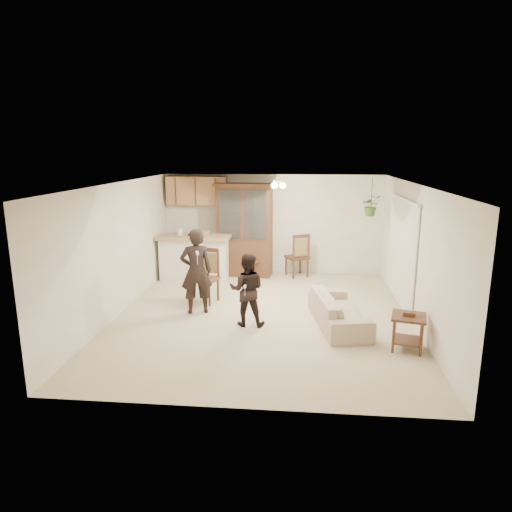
# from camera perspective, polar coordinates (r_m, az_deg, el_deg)

# --- Properties ---
(floor) EXTENTS (6.50, 6.50, 0.00)m
(floor) POSITION_cam_1_polar(r_m,az_deg,el_deg) (8.81, 0.78, -7.42)
(floor) COLOR beige
(floor) RESTS_ON ground
(ceiling) EXTENTS (5.50, 6.50, 0.02)m
(ceiling) POSITION_cam_1_polar(r_m,az_deg,el_deg) (8.27, 0.84, 9.03)
(ceiling) COLOR silver
(ceiling) RESTS_ON wall_back
(wall_back) EXTENTS (5.50, 0.02, 2.50)m
(wall_back) POSITION_cam_1_polar(r_m,az_deg,el_deg) (11.64, 2.11, 4.00)
(wall_back) COLOR beige
(wall_back) RESTS_ON ground
(wall_front) EXTENTS (5.50, 0.02, 2.50)m
(wall_front) POSITION_cam_1_polar(r_m,az_deg,el_deg) (5.34, -2.05, -7.02)
(wall_front) COLOR beige
(wall_front) RESTS_ON ground
(wall_left) EXTENTS (0.02, 6.50, 2.50)m
(wall_left) POSITION_cam_1_polar(r_m,az_deg,el_deg) (9.09, -16.74, 0.88)
(wall_left) COLOR beige
(wall_left) RESTS_ON ground
(wall_right) EXTENTS (0.02, 6.50, 2.50)m
(wall_right) POSITION_cam_1_polar(r_m,az_deg,el_deg) (8.68, 19.22, 0.14)
(wall_right) COLOR beige
(wall_right) RESTS_ON ground
(breakfast_bar) EXTENTS (1.60, 0.55, 1.00)m
(breakfast_bar) POSITION_cam_1_polar(r_m,az_deg,el_deg) (11.17, -7.71, -0.42)
(breakfast_bar) COLOR white
(breakfast_bar) RESTS_ON floor
(bar_top) EXTENTS (1.75, 0.70, 0.08)m
(bar_top) POSITION_cam_1_polar(r_m,az_deg,el_deg) (11.05, -7.80, 2.36)
(bar_top) COLOR tan
(bar_top) RESTS_ON breakfast_bar
(upper_cabinets) EXTENTS (1.50, 0.34, 0.70)m
(upper_cabinets) POSITION_cam_1_polar(r_m,az_deg,el_deg) (11.62, -7.39, 8.12)
(upper_cabinets) COLOR olive
(upper_cabinets) RESTS_ON wall_back
(vertical_blinds) EXTENTS (0.06, 2.30, 2.10)m
(vertical_blinds) POSITION_cam_1_polar(r_m,az_deg,el_deg) (9.56, 17.68, 0.47)
(vertical_blinds) COLOR silver
(vertical_blinds) RESTS_ON wall_right
(ceiling_fixture) EXTENTS (0.36, 0.36, 0.20)m
(ceiling_fixture) POSITION_cam_1_polar(r_m,az_deg,el_deg) (9.46, 2.65, 8.92)
(ceiling_fixture) COLOR beige
(ceiling_fixture) RESTS_ON ceiling
(hanging_plant) EXTENTS (0.43, 0.37, 0.48)m
(hanging_plant) POSITION_cam_1_polar(r_m,az_deg,el_deg) (10.82, 14.19, 6.13)
(hanging_plant) COLOR #2D5020
(hanging_plant) RESTS_ON ceiling
(plant_cord) EXTENTS (0.01, 0.01, 0.65)m
(plant_cord) POSITION_cam_1_polar(r_m,az_deg,el_deg) (10.78, 14.29, 7.85)
(plant_cord) COLOR black
(plant_cord) RESTS_ON ceiling
(sofa) EXTENTS (1.05, 1.97, 0.73)m
(sofa) POSITION_cam_1_polar(r_m,az_deg,el_deg) (8.37, 10.32, -6.09)
(sofa) COLOR beige
(sofa) RESTS_ON floor
(adult) EXTENTS (0.76, 0.61, 1.80)m
(adult) POSITION_cam_1_polar(r_m,az_deg,el_deg) (8.77, -7.50, -1.46)
(adult) COLOR black
(adult) RESTS_ON floor
(child) EXTENTS (0.66, 0.51, 1.35)m
(child) POSITION_cam_1_polar(r_m,az_deg,el_deg) (8.14, -1.13, -4.14)
(child) COLOR black
(child) RESTS_ON floor
(china_hutch) EXTENTS (1.50, 0.68, 2.30)m
(china_hutch) POSITION_cam_1_polar(r_m,az_deg,el_deg) (11.35, -1.44, 3.20)
(china_hutch) COLOR #3A2015
(china_hutch) RESTS_ON floor
(side_table) EXTENTS (0.62, 0.62, 0.63)m
(side_table) POSITION_cam_1_polar(r_m,az_deg,el_deg) (7.66, 18.44, -8.99)
(side_table) COLOR #3A2015
(side_table) RESTS_ON floor
(chair_bar) EXTENTS (0.60, 0.60, 1.12)m
(chair_bar) POSITION_cam_1_polar(r_m,az_deg,el_deg) (9.50, -6.42, -3.95)
(chair_bar) COLOR #3A2015
(chair_bar) RESTS_ON floor
(chair_hutch_left) EXTENTS (0.60, 0.60, 0.96)m
(chair_hutch_left) POSITION_cam_1_polar(r_m,az_deg,el_deg) (11.31, -0.39, -1.32)
(chair_hutch_left) COLOR #3A2015
(chair_hutch_left) RESTS_ON floor
(chair_hutch_right) EXTENTS (0.65, 0.65, 1.09)m
(chair_hutch_right) POSITION_cam_1_polar(r_m,az_deg,el_deg) (11.44, 5.12, -1.01)
(chair_hutch_right) COLOR #3A2015
(chair_hutch_right) RESTS_ON floor
(controller_adult) EXTENTS (0.09, 0.15, 0.04)m
(controller_adult) POSITION_cam_1_polar(r_m,az_deg,el_deg) (8.30, -7.35, 0.38)
(controller_adult) COLOR white
(controller_adult) RESTS_ON adult
(controller_child) EXTENTS (0.04, 0.11, 0.04)m
(controller_child) POSITION_cam_1_polar(r_m,az_deg,el_deg) (7.81, -1.40, -3.85)
(controller_child) COLOR white
(controller_child) RESTS_ON child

